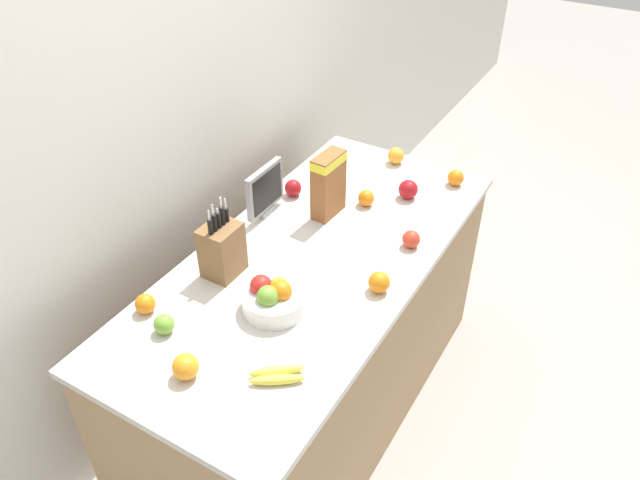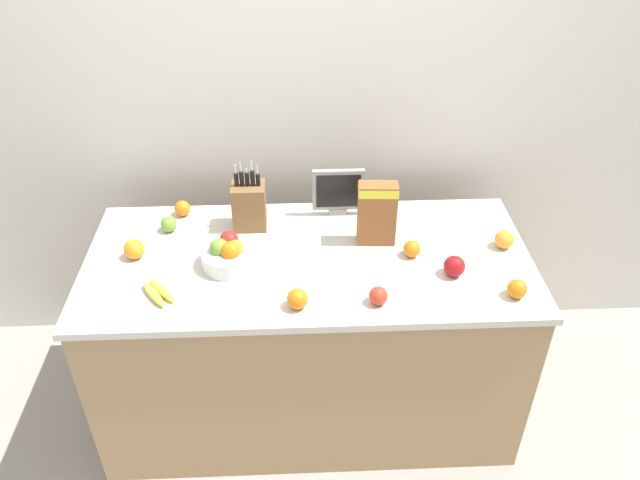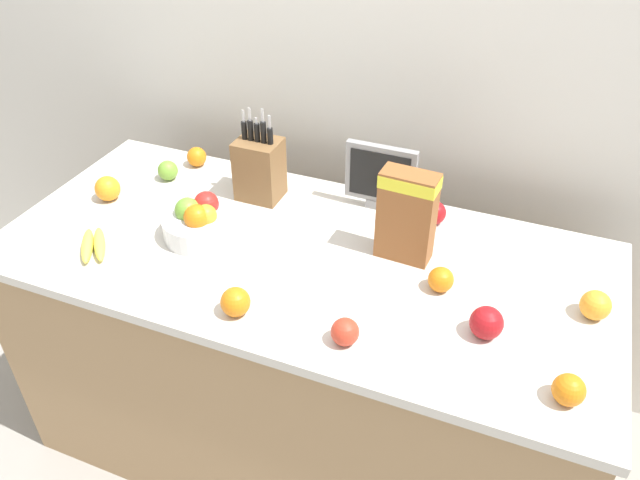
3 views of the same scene
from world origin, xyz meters
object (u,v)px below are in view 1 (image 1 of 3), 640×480
apple_near_bananas (164,324)px  knife_block (222,249)px  fruit_bowl (273,297)px  small_monitor (265,190)px  apple_rightmost (411,239)px  orange_front_center (366,198)px  orange_front_left (396,156)px  orange_mid_right (145,304)px  orange_back_center (456,178)px  apple_middle (408,189)px  cereal_box (328,182)px  banana_bunch (277,375)px  apple_front (293,188)px  orange_near_bowl (185,367)px  orange_front_right (379,282)px

apple_near_bananas → knife_block: bearing=3.5°
fruit_bowl → small_monitor: bearing=37.1°
knife_block → apple_rightmost: size_ratio=4.48×
knife_block → fruit_bowl: 0.28m
orange_front_center → orange_front_left: bearing=6.3°
small_monitor → orange_mid_right: (-0.68, 0.02, -0.08)m
orange_front_center → apple_near_bananas: bearing=167.4°
orange_front_left → small_monitor: bearing=157.3°
orange_front_left → orange_back_center: bearing=-97.6°
small_monitor → apple_near_bananas: bearing=-172.4°
apple_middle → apple_near_bananas: bearing=162.9°
cereal_box → apple_rightmost: bearing=-92.0°
banana_bunch → apple_front: size_ratio=2.36×
small_monitor → apple_middle: small_monitor is taller
apple_middle → orange_near_bowl: bearing=172.4°
apple_near_bananas → apple_middle: size_ratio=0.82×
banana_bunch → apple_front: 1.01m
apple_middle → orange_back_center: apple_middle is taller
orange_front_center → apple_middle: bearing=-42.1°
fruit_bowl → apple_rightmost: (0.55, -0.26, -0.01)m
apple_rightmost → orange_near_bowl: 0.98m
small_monitor → orange_front_right: small_monitor is taller
apple_rightmost → orange_front_left: 0.63m
apple_front → orange_front_center: size_ratio=1.06×
cereal_box → banana_bunch: bearing=-156.6°
small_monitor → orange_near_bowl: bearing=-161.4°
apple_middle → orange_near_bowl: size_ratio=1.02×
apple_rightmost → orange_front_left: (0.55, 0.32, 0.00)m
apple_front → orange_front_center: 0.32m
banana_bunch → orange_mid_right: orange_mid_right is taller
small_monitor → orange_front_right: bearing=-107.1°
banana_bunch → orange_front_right: 0.52m
cereal_box → small_monitor: bearing=127.0°
apple_front → cereal_box: bearing=-101.7°
cereal_box → orange_front_left: (0.51, -0.06, -0.11)m
small_monitor → orange_mid_right: small_monitor is taller
cereal_box → fruit_bowl: bearing=-164.5°
orange_mid_right → orange_near_bowl: bearing=-116.2°
apple_near_bananas → orange_back_center: 1.41m
orange_back_center → apple_near_bananas: bearing=160.0°
fruit_bowl → orange_front_right: 0.37m
apple_rightmost → fruit_bowl: bearing=155.0°
orange_near_bowl → orange_back_center: 1.47m
banana_bunch → orange_back_center: size_ratio=2.38×
cereal_box → banana_bunch: 0.90m
fruit_bowl → apple_middle: (0.86, -0.11, -0.01)m
apple_middle → apple_rightmost: size_ratio=1.19×
cereal_box → apple_front: 0.23m
orange_front_right → orange_mid_right: 0.79m
cereal_box → apple_middle: cereal_box is taller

